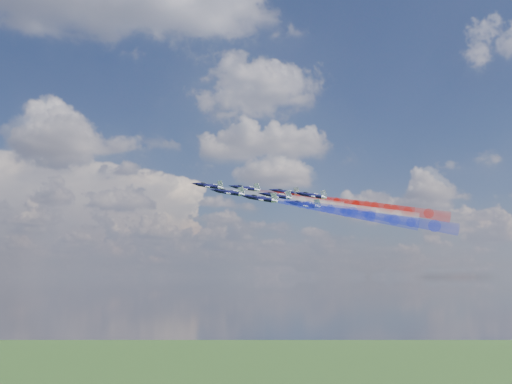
{
  "coord_description": "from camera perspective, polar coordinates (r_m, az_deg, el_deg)",
  "views": [
    {
      "loc": [
        -19.07,
        -147.63,
        111.29
      ],
      "look_at": [
        3.52,
        19.65,
        137.12
      ],
      "focal_mm": 39.17,
      "sensor_mm": 36.0,
      "label": 1
    }
  ],
  "objects": [
    {
      "name": "jet_lead",
      "position": [
        174.85,
        -4.87,
        0.62
      ],
      "size": [
        13.32,
        11.89,
        6.8
      ],
      "primitive_type": null,
      "rotation": [
        0.19,
        -0.24,
        1.23
      ],
      "color": "black"
    },
    {
      "name": "jet_inner_right",
      "position": [
        180.49,
        -1.09,
        0.38
      ],
      "size": [
        13.32,
        11.89,
        6.8
      ],
      "primitive_type": null,
      "rotation": [
        0.19,
        -0.24,
        1.23
      ],
      "color": "black"
    },
    {
      "name": "jet_outer_left",
      "position": [
        152.37,
        0.47,
        -0.69
      ],
      "size": [
        13.32,
        11.89,
        6.8
      ],
      "primitive_type": null,
      "rotation": [
        0.19,
        -0.24,
        1.23
      ],
      "color": "black"
    },
    {
      "name": "jet_outer_right",
      "position": [
        186.88,
        3.01,
        -0.01
      ],
      "size": [
        13.32,
        11.89,
        6.8
      ],
      "primitive_type": null,
      "rotation": [
        0.19,
        -0.24,
        1.23
      ],
      "color": "black"
    },
    {
      "name": "trail_center_third",
      "position": [
        167.21,
        9.94,
        -1.65
      ],
      "size": [
        36.64,
        15.12,
        11.08
      ],
      "primitive_type": null,
      "rotation": [
        0.19,
        -0.24,
        1.23
      ],
      "color": "white"
    },
    {
      "name": "trail_rear_right",
      "position": [
        175.97,
        13.24,
        -1.54
      ],
      "size": [
        36.64,
        15.12,
        11.08
      ],
      "primitive_type": null,
      "rotation": [
        0.19,
        -0.24,
        1.23
      ],
      "color": "red"
    },
    {
      "name": "trail_lead",
      "position": [
        170.04,
        2.67,
        -0.58
      ],
      "size": [
        36.64,
        15.12,
        11.08
      ],
      "primitive_type": null,
      "rotation": [
        0.19,
        -0.24,
        1.23
      ],
      "color": "white"
    },
    {
      "name": "trail_outer_left",
      "position": [
        150.03,
        9.22,
        -2.08
      ],
      "size": [
        36.64,
        15.12,
        11.08
      ],
      "primitive_type": null,
      "rotation": [
        0.19,
        -0.24,
        1.23
      ],
      "color": "#1A2AE4"
    },
    {
      "name": "trail_rear_left",
      "position": [
        157.83,
        13.33,
        -2.62
      ],
      "size": [
        36.64,
        15.12,
        11.08
      ],
      "primitive_type": null,
      "rotation": [
        0.19,
        -0.24,
        1.23
      ],
      "color": "#1A2AE4"
    },
    {
      "name": "trail_outer_right",
      "position": [
        185.19,
        10.14,
        -1.13
      ],
      "size": [
        36.64,
        15.12,
        11.08
      ],
      "primitive_type": null,
      "rotation": [
        0.19,
        -0.24,
        1.23
      ],
      "color": "red"
    },
    {
      "name": "jet_rear_right",
      "position": [
        176.47,
        5.7,
        -0.35
      ],
      "size": [
        13.32,
        11.89,
        6.8
      ],
      "primitive_type": null,
      "rotation": [
        0.19,
        -0.24,
        1.23
      ],
      "color": "black"
    },
    {
      "name": "trail_inner_left",
      "position": [
        158.38,
        5.37,
        -1.36
      ],
      "size": [
        36.64,
        15.12,
        11.08
      ],
      "primitive_type": null,
      "rotation": [
        0.19,
        -0.24,
        1.23
      ],
      "color": "#1A2AE4"
    },
    {
      "name": "trail_inner_right",
      "position": [
        177.17,
        6.27,
        -0.79
      ],
      "size": [
        36.64,
        15.12,
        11.08
      ],
      "primitive_type": null,
      "rotation": [
        0.19,
        -0.24,
        1.23
      ],
      "color": "red"
    },
    {
      "name": "jet_center_third",
      "position": [
        169.1,
        2.07,
        -0.4
      ],
      "size": [
        13.32,
        11.89,
        6.8
      ],
      "primitive_type": null,
      "rotation": [
        0.19,
        -0.24,
        1.23
      ],
      "color": "black"
    },
    {
      "name": "jet_rear_left",
      "position": [
        158.4,
        4.92,
        -1.29
      ],
      "size": [
        13.32,
        11.89,
        6.8
      ],
      "primitive_type": null,
      "rotation": [
        0.19,
        -0.24,
        1.23
      ],
      "color": "black"
    },
    {
      "name": "jet_inner_left",
      "position": [
        162.19,
        -2.81,
        -0.04
      ],
      "size": [
        13.32,
        11.89,
        6.8
      ],
      "primitive_type": null,
      "rotation": [
        0.19,
        -0.24,
        1.23
      ],
      "color": "black"
    }
  ]
}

